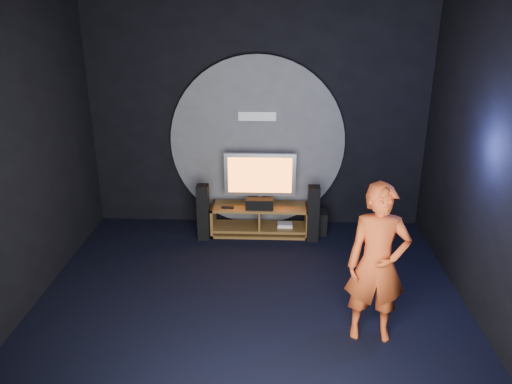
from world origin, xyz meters
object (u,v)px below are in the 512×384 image
(tower_speaker_right, at_px, (313,214))
(player, at_px, (377,264))
(tv, at_px, (260,177))
(subwoofer, at_px, (316,222))
(media_console, at_px, (260,221))
(tower_speaker_left, at_px, (203,212))

(tower_speaker_right, height_order, player, player)
(tv, distance_m, player, 2.78)
(tower_speaker_right, bearing_deg, subwoofer, 75.03)
(player, bearing_deg, tower_speaker_right, 104.56)
(media_console, bearing_deg, tower_speaker_left, -165.99)
(tower_speaker_left, relative_size, player, 0.49)
(subwoofer, xyz_separation_m, player, (0.40, -2.49, 0.67))
(subwoofer, bearing_deg, tv, -179.58)
(tower_speaker_right, relative_size, subwoofer, 2.42)
(tv, bearing_deg, subwoofer, 0.42)
(media_console, relative_size, tv, 1.37)
(tower_speaker_right, bearing_deg, player, -78.11)
(subwoofer, relative_size, player, 0.20)
(tower_speaker_left, height_order, player, player)
(media_console, distance_m, tv, 0.69)
(media_console, bearing_deg, tv, 95.88)
(tv, relative_size, player, 0.62)
(tower_speaker_right, height_order, subwoofer, tower_speaker_right)
(media_console, xyz_separation_m, tv, (-0.01, 0.07, 0.69))
(tv, relative_size, tower_speaker_right, 1.25)
(tower_speaker_left, bearing_deg, tv, 18.47)
(tower_speaker_left, distance_m, tower_speaker_right, 1.60)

